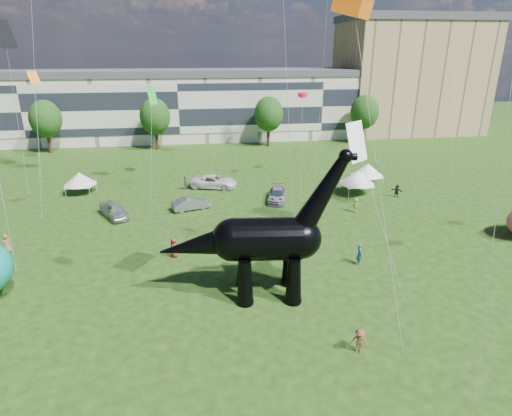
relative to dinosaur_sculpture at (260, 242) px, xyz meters
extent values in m
plane|color=#16330C|center=(1.06, -3.37, -4.23)|extent=(220.00, 220.00, 0.00)
cube|color=beige|center=(-6.94, 58.63, 1.77)|extent=(78.00, 11.00, 12.00)
cube|color=tan|center=(41.06, 61.63, 6.77)|extent=(28.00, 18.00, 22.00)
cylinder|color=#382314|center=(-28.94, 49.63, -2.63)|extent=(0.56, 0.56, 3.20)
ellipsoid|color=#14380F|center=(-28.94, 49.63, 2.09)|extent=(5.20, 5.20, 6.24)
cylinder|color=#382314|center=(-10.94, 49.63, -2.63)|extent=(0.56, 0.56, 3.20)
ellipsoid|color=#14380F|center=(-10.94, 49.63, 2.09)|extent=(5.20, 5.20, 6.24)
cylinder|color=#382314|center=(9.06, 49.63, -2.63)|extent=(0.56, 0.56, 3.20)
ellipsoid|color=#14380F|center=(9.06, 49.63, 2.09)|extent=(5.20, 5.20, 6.24)
cylinder|color=#382314|center=(27.06, 49.63, -2.63)|extent=(0.56, 0.56, 3.20)
ellipsoid|color=#14380F|center=(27.06, 49.63, 2.09)|extent=(5.20, 5.20, 6.24)
cone|color=black|center=(-1.21, -1.13, -2.53)|extent=(1.28, 1.28, 3.40)
sphere|color=black|center=(-1.21, -1.13, -4.02)|extent=(1.25, 1.25, 1.25)
cone|color=black|center=(-0.97, 1.35, -2.53)|extent=(1.28, 1.28, 3.40)
sphere|color=black|center=(-0.97, 1.35, -4.02)|extent=(1.25, 1.25, 1.25)
cone|color=black|center=(2.17, -1.46, -2.53)|extent=(1.28, 1.28, 3.40)
sphere|color=black|center=(2.17, -1.46, -4.02)|extent=(1.25, 1.25, 1.25)
cone|color=black|center=(2.41, 1.02, -2.53)|extent=(1.28, 1.28, 3.40)
sphere|color=black|center=(2.41, 1.02, -4.02)|extent=(1.25, 1.25, 1.25)
cylinder|color=black|center=(0.49, -0.05, 0.19)|extent=(5.03, 3.50, 3.06)
sphere|color=black|center=(-1.88, 0.18, 0.19)|extent=(3.06, 3.06, 3.06)
sphere|color=black|center=(2.86, -0.28, 0.19)|extent=(2.95, 2.95, 2.95)
cone|color=black|center=(4.23, -0.41, 3.47)|extent=(4.41, 2.10, 6.00)
sphere|color=black|center=(5.61, -0.54, 6.07)|extent=(0.95, 0.95, 0.95)
cylinder|color=black|center=(5.95, -0.58, 6.02)|extent=(0.84, 0.57, 0.50)
cone|color=black|center=(-4.21, 0.41, -0.19)|extent=(6.19, 2.95, 3.33)
imported|color=silver|center=(-13.11, 17.16, -3.42)|extent=(4.04, 5.07, 1.62)
imported|color=gray|center=(-5.03, 18.33, -3.53)|extent=(4.47, 2.73, 1.39)
imported|color=white|center=(-2.10, 25.94, -3.40)|extent=(6.50, 4.36, 1.65)
imported|color=#595960|center=(5.05, 19.89, -3.52)|extent=(3.08, 5.23, 1.42)
cube|color=white|center=(15.32, 21.18, -3.02)|extent=(3.35, 3.35, 0.13)
cone|color=white|center=(15.32, 21.18, -2.15)|extent=(4.24, 4.24, 1.64)
cylinder|color=#999999|center=(13.75, 19.68, -3.63)|extent=(0.07, 0.07, 1.20)
cylinder|color=#999999|center=(16.82, 19.62, -3.63)|extent=(0.07, 0.07, 1.20)
cylinder|color=#999999|center=(13.82, 22.75, -3.63)|extent=(0.07, 0.07, 1.20)
cylinder|color=#999999|center=(16.88, 22.68, -3.63)|extent=(0.07, 0.07, 1.20)
cube|color=white|center=(18.02, 24.65, -3.07)|extent=(3.64, 3.64, 0.13)
cone|color=white|center=(18.02, 24.65, -2.23)|extent=(4.61, 4.61, 1.58)
cylinder|color=#999999|center=(16.82, 22.96, -3.65)|extent=(0.06, 0.06, 1.16)
cylinder|color=#999999|center=(19.72, 23.45, -3.65)|extent=(0.06, 0.06, 1.16)
cylinder|color=#999999|center=(16.33, 25.86, -3.65)|extent=(0.06, 0.06, 1.16)
cylinder|color=#999999|center=(19.23, 26.35, -3.65)|extent=(0.06, 0.06, 1.16)
cube|color=silver|center=(-18.51, 25.98, -3.11)|extent=(3.22, 3.22, 0.12)
cone|color=silver|center=(-18.51, 25.98, -2.31)|extent=(4.08, 4.08, 1.52)
cylinder|color=#999999|center=(-20.01, 24.65, -3.67)|extent=(0.06, 0.06, 1.11)
cylinder|color=#999999|center=(-17.18, 24.48, -3.67)|extent=(0.06, 0.06, 1.11)
cylinder|color=#999999|center=(-19.83, 27.48, -3.67)|extent=(0.06, 0.06, 1.11)
cylinder|color=#999999|center=(-17.01, 27.31, -3.67)|extent=(0.06, 0.06, 1.11)
imported|color=teal|center=(22.25, 31.28, -3.31)|extent=(0.80, 0.70, 1.83)
imported|color=#2B559E|center=(8.86, 3.32, -3.28)|extent=(0.47, 0.70, 1.89)
imported|color=#3C762F|center=(-13.13, 16.13, -3.31)|extent=(0.87, 1.02, 1.83)
imported|color=#8F6847|center=(-21.05, 9.85, -3.37)|extent=(1.00, 0.92, 1.72)
imported|color=olive|center=(12.85, 15.02, -3.41)|extent=(1.16, 0.82, 1.63)
imported|color=black|center=(19.60, 19.14, -3.45)|extent=(1.38, 1.31, 1.56)
imported|color=#55367A|center=(-5.72, 25.72, -3.36)|extent=(0.69, 1.10, 1.74)
imported|color=brown|center=(4.84, -7.25, -3.43)|extent=(1.18, 0.97, 1.59)
imported|color=maroon|center=(-6.43, 6.88, -3.33)|extent=(0.83, 1.02, 1.79)
plane|color=orange|center=(-26.32, 39.59, 8.91)|extent=(2.07, 1.95, 1.59)
plane|color=white|center=(7.70, 3.02, 6.22)|extent=(2.85, 2.48, 2.88)
plane|color=green|center=(-9.25, 29.17, 7.24)|extent=(1.51, 2.33, 2.38)
plane|color=black|center=(-26.04, 31.53, 14.31)|extent=(2.39, 3.45, 3.31)
cube|color=red|center=(9.68, 27.79, 7.12)|extent=(1.58, 1.76, 0.65)
cube|color=#E35E0B|center=(4.43, -3.18, 14.83)|extent=(3.07, 3.60, 1.32)
camera|label=1|loc=(-4.11, -26.94, 12.77)|focal=30.00mm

